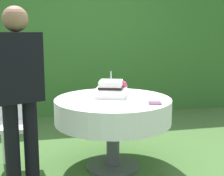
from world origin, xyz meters
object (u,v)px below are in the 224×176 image
(serving_plate_near, at_px, (133,107))
(serving_plate_far, at_px, (74,95))
(wedding_cake, at_px, (112,89))
(serving_plate_right, at_px, (89,107))
(napkin_stack, at_px, (155,103))
(cake_table, at_px, (113,111))
(serving_plate_left, at_px, (126,91))
(garden_chair, at_px, (16,117))
(standing_person, at_px, (19,92))

(serving_plate_near, relative_size, serving_plate_far, 1.03)
(wedding_cake, height_order, serving_plate_right, wedding_cake)
(napkin_stack, bearing_deg, cake_table, 137.59)
(wedding_cake, height_order, napkin_stack, wedding_cake)
(serving_plate_left, xyz_separation_m, garden_chair, (-1.21, -0.14, -0.20))
(serving_plate_far, xyz_separation_m, serving_plate_left, (0.60, 0.11, 0.00))
(cake_table, distance_m, standing_person, 1.05)
(wedding_cake, xyz_separation_m, napkin_stack, (0.33, -0.41, -0.07))
(standing_person, bearing_deg, serving_plate_far, 54.36)
(cake_table, height_order, garden_chair, garden_chair)
(wedding_cake, relative_size, napkin_stack, 3.35)
(cake_table, distance_m, serving_plate_near, 0.44)
(serving_plate_right, xyz_separation_m, standing_person, (-0.58, -0.15, 0.19))
(serving_plate_near, xyz_separation_m, garden_chair, (-1.07, 0.61, -0.20))
(serving_plate_far, bearing_deg, serving_plate_right, -82.93)
(wedding_cake, bearing_deg, standing_person, -147.23)
(wedding_cake, relative_size, serving_plate_right, 3.04)
(serving_plate_far, height_order, standing_person, standing_person)
(serving_plate_near, bearing_deg, wedding_cake, 99.06)
(serving_plate_near, relative_size, napkin_stack, 1.16)
(wedding_cake, height_order, serving_plate_far, wedding_cake)
(serving_plate_far, bearing_deg, garden_chair, -176.58)
(serving_plate_right, xyz_separation_m, garden_chair, (-0.68, 0.53, -0.20))
(garden_chair, bearing_deg, napkin_stack, -21.36)
(serving_plate_near, xyz_separation_m, standing_person, (-0.97, -0.06, 0.19))
(serving_plate_far, bearing_deg, cake_table, -33.48)
(garden_chair, height_order, standing_person, standing_person)
(serving_plate_near, xyz_separation_m, serving_plate_far, (-0.46, 0.65, 0.00))
(cake_table, xyz_separation_m, serving_plate_near, (0.09, -0.41, 0.14))
(serving_plate_left, bearing_deg, wedding_cake, -132.00)
(serving_plate_far, xyz_separation_m, standing_person, (-0.51, -0.72, 0.19))
(serving_plate_near, bearing_deg, garden_chair, 150.02)
(serving_plate_near, distance_m, serving_plate_left, 0.77)
(napkin_stack, xyz_separation_m, garden_chair, (-1.31, 0.51, -0.20))
(serving_plate_left, relative_size, standing_person, 0.09)
(napkin_stack, bearing_deg, garden_chair, 158.64)
(wedding_cake, bearing_deg, serving_plate_left, 48.00)
(napkin_stack, bearing_deg, standing_person, -172.27)
(wedding_cake, bearing_deg, serving_plate_right, -126.13)
(napkin_stack, height_order, standing_person, standing_person)
(cake_table, height_order, serving_plate_near, serving_plate_near)
(serving_plate_far, height_order, napkin_stack, same)
(serving_plate_right, height_order, napkin_stack, same)
(serving_plate_far, bearing_deg, serving_plate_near, -55.03)
(cake_table, xyz_separation_m, serving_plate_far, (-0.37, 0.24, 0.14))
(napkin_stack, relative_size, standing_person, 0.08)
(serving_plate_near, distance_m, napkin_stack, 0.27)
(cake_table, relative_size, napkin_stack, 9.86)
(serving_plate_near, distance_m, standing_person, 0.99)
(serving_plate_far, bearing_deg, standing_person, -125.64)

